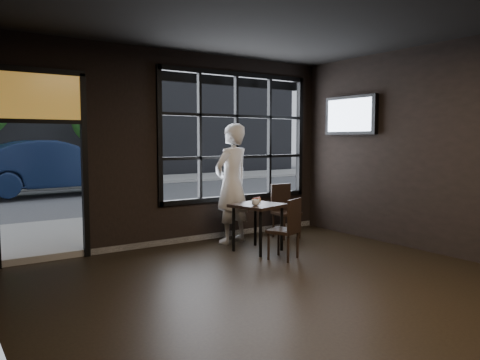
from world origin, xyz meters
TOP-DOWN VIEW (x-y plane):
  - floor at (0.00, 0.00)m, footprint 6.00×7.00m
  - wall_left at (-3.00, 0.00)m, footprint 0.04×7.00m
  - window_frame at (1.20, 3.50)m, footprint 3.06×0.12m
  - stained_transom at (-2.10, 3.50)m, footprint 1.20×0.06m
  - street_asphalt at (0.00, 24.00)m, footprint 60.00×41.00m
  - cafe_table at (0.83, 2.33)m, footprint 0.85×0.85m
  - chair_near at (0.84, 1.72)m, footprint 0.51×0.51m
  - chair_window at (1.83, 2.84)m, footprint 0.45×0.45m
  - man at (0.83, 3.08)m, footprint 0.84×0.66m
  - hotdog at (0.95, 2.54)m, footprint 0.22×0.15m
  - cup at (0.68, 2.19)m, footprint 0.14×0.14m
  - tv at (2.93, 2.38)m, footprint 0.13×1.18m
  - navy_car at (-0.14, 11.72)m, footprint 5.06×2.10m
  - tree_right at (2.42, 15.29)m, footprint 2.12×2.12m

SIDE VIEW (x-z plane):
  - street_asphalt at x=0.00m, z-range -0.04..0.00m
  - floor at x=0.00m, z-range -0.02..0.00m
  - cafe_table at x=0.83m, z-range 0.00..0.75m
  - chair_near at x=0.84m, z-range 0.00..0.90m
  - chair_window at x=1.83m, z-range 0.00..0.95m
  - hotdog at x=0.95m, z-range 0.74..0.80m
  - cup at x=0.68m, z-range 0.74..0.84m
  - navy_car at x=-0.14m, z-range 0.10..1.73m
  - man at x=0.83m, z-range 0.00..2.01m
  - wall_left at x=-3.00m, z-range 0.00..3.20m
  - window_frame at x=1.20m, z-range 0.66..2.94m
  - tv at x=2.93m, z-range 1.84..2.53m
  - stained_transom at x=-2.10m, z-range 2.00..2.70m
  - tree_right at x=2.42m, z-range 0.74..4.36m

